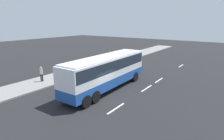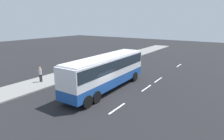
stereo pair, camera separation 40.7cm
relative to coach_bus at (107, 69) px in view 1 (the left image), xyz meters
name	(u,v)px [view 1 (the left image)]	position (x,y,z in m)	size (l,w,h in m)	color
ground_plane	(101,96)	(-1.83, -0.63, -2.19)	(120.00, 120.00, 0.00)	black
sidewalk_curb	(48,80)	(-1.83, 7.47, -2.11)	(80.00, 4.00, 0.15)	gray
lane_centreline	(130,99)	(-0.83, -3.31, -2.18)	(33.84, 0.16, 0.01)	white
coach_bus	(107,69)	(0.00, 0.00, 0.00)	(11.49, 2.77, 3.53)	#1E4C9E
pedestrian_near_curb	(41,73)	(-2.58, 7.50, -1.01)	(0.32, 0.32, 1.77)	black
pedestrian_at_crossing	(64,69)	(0.25, 6.93, -1.04)	(0.32, 0.32, 1.72)	#38334C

